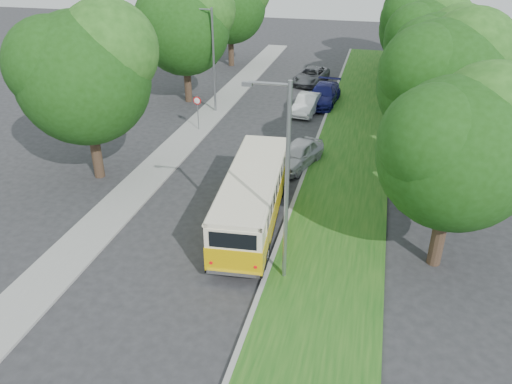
% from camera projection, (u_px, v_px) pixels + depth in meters
% --- Properties ---
extents(ground, '(120.00, 120.00, 0.00)m').
position_uv_depth(ground, '(203.00, 231.00, 22.97)').
color(ground, '#28282B').
rests_on(ground, ground).
extents(curb, '(0.20, 70.00, 0.15)m').
position_uv_depth(curb, '(298.00, 189.00, 26.45)').
color(curb, gray).
rests_on(curb, ground).
extents(grass_verge, '(4.50, 70.00, 0.13)m').
position_uv_depth(grass_verge, '(343.00, 195.00, 25.95)').
color(grass_verge, '#184F15').
rests_on(grass_verge, ground).
extents(sidewalk, '(2.20, 70.00, 0.12)m').
position_uv_depth(sidewalk, '(152.00, 173.00, 28.24)').
color(sidewalk, gray).
rests_on(sidewalk, ground).
extents(treeline, '(24.27, 41.91, 9.46)m').
position_uv_depth(treeline, '(327.00, 31.00, 34.90)').
color(treeline, '#332319').
rests_on(treeline, ground).
extents(lamppost_near, '(1.71, 0.16, 8.00)m').
position_uv_depth(lamppost_near, '(284.00, 180.00, 17.87)').
color(lamppost_near, gray).
rests_on(lamppost_near, ground).
extents(lamppost_far, '(1.71, 0.16, 7.50)m').
position_uv_depth(lamppost_far, '(212.00, 57.00, 35.72)').
color(lamppost_far, gray).
rests_on(lamppost_far, ground).
extents(warning_sign, '(0.56, 0.10, 2.50)m').
position_uv_depth(warning_sign, '(197.00, 107.00, 33.37)').
color(warning_sign, gray).
rests_on(warning_sign, ground).
extents(vintage_bus, '(3.13, 9.37, 2.73)m').
position_uv_depth(vintage_bus, '(253.00, 199.00, 22.83)').
color(vintage_bus, '#DAAD06').
rests_on(vintage_bus, ground).
extents(car_silver, '(2.98, 4.65, 1.47)m').
position_uv_depth(car_silver, '(297.00, 154.00, 28.87)').
color(car_silver, silver).
rests_on(car_silver, ground).
extents(car_white, '(1.94, 4.36, 1.39)m').
position_uv_depth(car_white, '(307.00, 104.00, 37.15)').
color(car_white, white).
rests_on(car_white, ground).
extents(car_blue, '(2.56, 5.45, 1.54)m').
position_uv_depth(car_blue, '(323.00, 95.00, 38.96)').
color(car_blue, navy).
rests_on(car_blue, ground).
extents(car_grey, '(3.04, 5.22, 1.36)m').
position_uv_depth(car_grey, '(311.00, 76.00, 44.18)').
color(car_grey, '#595A60').
rests_on(car_grey, ground).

